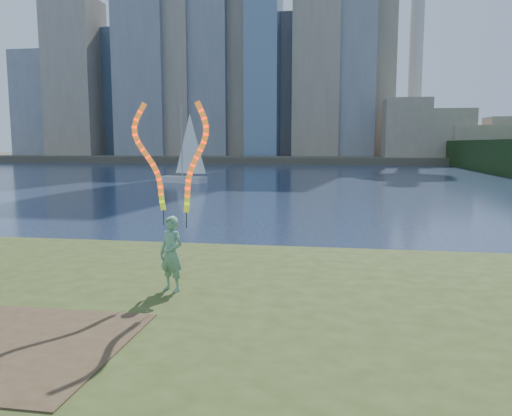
# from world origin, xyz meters

# --- Properties ---
(ground) EXTENTS (320.00, 320.00, 0.00)m
(ground) POSITION_xyz_m (0.00, 0.00, 0.00)
(ground) COLOR #1A2742
(ground) RESTS_ON ground
(grassy_knoll) EXTENTS (20.00, 18.00, 0.80)m
(grassy_knoll) POSITION_xyz_m (0.00, -2.30, 0.34)
(grassy_knoll) COLOR #344217
(grassy_knoll) RESTS_ON ground
(dirt_patch) EXTENTS (3.20, 3.00, 0.02)m
(dirt_patch) POSITION_xyz_m (-2.20, -3.20, 0.81)
(dirt_patch) COLOR #47331E
(dirt_patch) RESTS_ON grassy_knoll
(far_shore) EXTENTS (320.00, 40.00, 1.20)m
(far_shore) POSITION_xyz_m (0.00, 95.00, 0.60)
(far_shore) COLOR #474234
(far_shore) RESTS_ON ground
(woman_with_ribbons) EXTENTS (1.81, 0.82, 3.83)m
(woman_with_ribbons) POSITION_xyz_m (-0.78, -0.32, 2.26)
(woman_with_ribbons) COLOR #207A3B
(woman_with_ribbons) RESTS_ON grassy_knoll
(sailboat) EXTENTS (4.71, 2.55, 7.11)m
(sailboat) POSITION_xyz_m (-11.41, 34.44, 1.22)
(sailboat) COLOR silver
(sailboat) RESTS_ON ground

